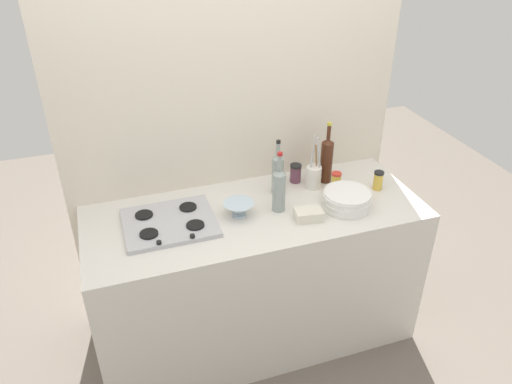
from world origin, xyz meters
TOP-DOWN VIEW (x-y plane):
  - ground_plane at (0.00, 0.00)m, footprint 6.00×6.00m
  - counter_block at (0.00, 0.00)m, footprint 1.80×0.70m
  - backsplash_panel at (0.00, 0.38)m, footprint 1.90×0.06m
  - stovetop_hob at (-0.46, 0.02)m, footprint 0.46×0.39m
  - plate_stack at (0.47, -0.12)m, footprint 0.26×0.26m
  - wine_bottle_leftmost at (0.18, 0.15)m, footprint 0.06×0.06m
  - wine_bottle_mid_left at (0.12, -0.02)m, footprint 0.07×0.07m
  - wine_bottle_mid_right at (0.49, 0.18)m, footprint 0.07×0.07m
  - mixing_bowl at (-0.10, -0.01)m, footprint 0.16×0.16m
  - butter_dish at (0.23, -0.15)m, footprint 0.16×0.12m
  - utensil_crock at (0.39, 0.13)m, footprint 0.09×0.09m
  - condiment_jar_front at (0.32, 0.23)m, footprint 0.07×0.07m
  - condiment_jar_rear at (0.50, 0.07)m, footprint 0.06×0.06m
  - condiment_jar_spare at (0.73, 0.00)m, footprint 0.06×0.06m

SIDE VIEW (x-z plane):
  - ground_plane at x=0.00m, z-range 0.00..0.00m
  - counter_block at x=0.00m, z-range 0.00..0.90m
  - stovetop_hob at x=-0.46m, z-range 0.89..0.93m
  - butter_dish at x=0.23m, z-range 0.90..0.95m
  - mixing_bowl at x=-0.10m, z-range 0.90..0.98m
  - plate_stack at x=0.47m, z-range 0.90..0.99m
  - condiment_jar_rear at x=0.50m, z-range 0.90..1.01m
  - condiment_jar_front at x=0.32m, z-range 0.90..1.01m
  - condiment_jar_spare at x=0.73m, z-range 0.90..1.01m
  - utensil_crock at x=0.39m, z-range 0.81..1.14m
  - wine_bottle_leftmost at x=0.18m, z-range 0.86..1.18m
  - wine_bottle_mid_left at x=0.12m, z-range 0.86..1.20m
  - wine_bottle_mid_right at x=0.49m, z-range 0.86..1.22m
  - backsplash_panel at x=0.00m, z-range 0.00..2.24m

